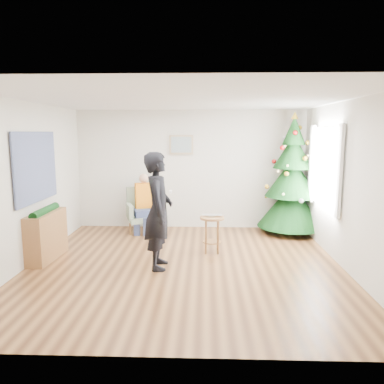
{
  "coord_description": "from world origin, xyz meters",
  "views": [
    {
      "loc": [
        0.32,
        -5.74,
        2.11
      ],
      "look_at": [
        0.1,
        0.6,
        1.1
      ],
      "focal_mm": 35.0,
      "sensor_mm": 36.0,
      "label": 1
    }
  ],
  "objects_px": {
    "stool": "(212,234)",
    "console": "(46,236)",
    "standing_man": "(158,211)",
    "christmas_tree": "(292,179)",
    "armchair": "(143,216)"
  },
  "relations": [
    {
      "from": "stool",
      "to": "console",
      "type": "bearing_deg",
      "value": -170.84
    },
    {
      "from": "standing_man",
      "to": "console",
      "type": "height_order",
      "value": "standing_man"
    },
    {
      "from": "christmas_tree",
      "to": "stool",
      "type": "xyz_separation_m",
      "value": [
        -1.7,
        -1.42,
        -0.81
      ]
    },
    {
      "from": "christmas_tree",
      "to": "armchair",
      "type": "xyz_separation_m",
      "value": [
        -3.15,
        -0.05,
        -0.8
      ]
    },
    {
      "from": "armchair",
      "to": "stool",
      "type": "bearing_deg",
      "value": -63.08
    },
    {
      "from": "christmas_tree",
      "to": "armchair",
      "type": "relative_size",
      "value": 2.67
    },
    {
      "from": "christmas_tree",
      "to": "stool",
      "type": "relative_size",
      "value": 3.91
    },
    {
      "from": "stool",
      "to": "armchair",
      "type": "relative_size",
      "value": 0.68
    },
    {
      "from": "standing_man",
      "to": "stool",
      "type": "bearing_deg",
      "value": -50.61
    },
    {
      "from": "stool",
      "to": "armchair",
      "type": "distance_m",
      "value": 2.0
    },
    {
      "from": "christmas_tree",
      "to": "standing_man",
      "type": "distance_m",
      "value": 3.37
    },
    {
      "from": "christmas_tree",
      "to": "console",
      "type": "height_order",
      "value": "christmas_tree"
    },
    {
      "from": "standing_man",
      "to": "console",
      "type": "distance_m",
      "value": 2.03
    },
    {
      "from": "stool",
      "to": "console",
      "type": "relative_size",
      "value": 0.65
    },
    {
      "from": "standing_man",
      "to": "armchair",
      "type": "bearing_deg",
      "value": 12.76
    }
  ]
}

